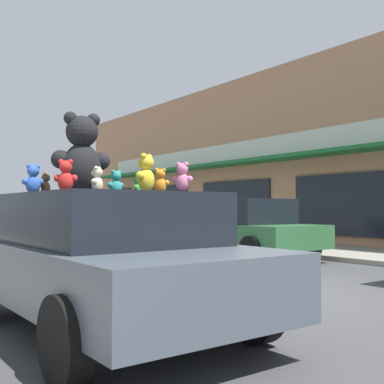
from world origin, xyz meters
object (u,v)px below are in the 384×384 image
object	(u,v)px
teddy_bear_cream	(97,180)
teddy_bear_orange	(160,181)
teddy_bear_pink	(183,177)
teddy_bear_yellow	(146,174)
plush_art_car	(106,257)
teddy_bear_blue	(33,180)
teddy_bear_giant	(82,155)
teddy_bear_teal	(116,183)
parked_car_far_center	(246,228)
teddy_bear_green	(138,186)
teddy_bear_red	(66,176)
teddy_bear_brown	(45,184)

from	to	relation	value
teddy_bear_cream	teddy_bear_orange	bearing A→B (deg)	121.45
teddy_bear_pink	teddy_bear_yellow	xyz separation A→B (m)	(-0.13, 0.45, 0.05)
plush_art_car	teddy_bear_yellow	distance (m)	1.04
teddy_bear_blue	teddy_bear_giant	bearing A→B (deg)	143.80
teddy_bear_giant	teddy_bear_cream	bearing A→B (deg)	95.92
teddy_bear_giant	teddy_bear_orange	xyz separation A→B (m)	(0.64, -0.64, -0.31)
teddy_bear_giant	teddy_bear_blue	distance (m)	0.61
teddy_bear_orange	teddy_bear_teal	xyz separation A→B (m)	(0.03, 1.11, 0.02)
teddy_bear_pink	teddy_bear_yellow	distance (m)	0.47
teddy_bear_orange	parked_car_far_center	distance (m)	7.36
teddy_bear_giant	teddy_bear_orange	size ratio (longest dim) A/B	3.25
teddy_bear_blue	teddy_bear_pink	distance (m)	1.92
plush_art_car	teddy_bear_cream	xyz separation A→B (m)	(-0.14, -0.07, 0.81)
teddy_bear_cream	teddy_bear_green	bearing A→B (deg)	173.34
teddy_bear_yellow	parked_car_far_center	xyz separation A→B (m)	(5.93, 5.06, -0.85)
teddy_bear_red	teddy_bear_teal	xyz separation A→B (m)	(1.11, 1.15, 0.01)
teddy_bear_cream	parked_car_far_center	bearing A→B (deg)	172.26
teddy_bear_red	parked_car_far_center	distance (m)	8.24
teddy_bear_pink	teddy_bear_cream	bearing A→B (deg)	-6.16
teddy_bear_pink	teddy_bear_yellow	size ratio (longest dim) A/B	0.71
plush_art_car	teddy_bear_green	bearing A→B (deg)	38.76
teddy_bear_pink	plush_art_car	bearing A→B (deg)	-15.05
teddy_bear_green	parked_car_far_center	bearing A→B (deg)	172.39
teddy_bear_orange	teddy_bear_yellow	world-z (taller)	teddy_bear_yellow
teddy_bear_green	teddy_bear_pink	bearing A→B (deg)	31.53
teddy_bear_green	teddy_bear_brown	distance (m)	1.11
teddy_bear_green	teddy_bear_cream	size ratio (longest dim) A/B	0.89
teddy_bear_yellow	plush_art_car	bearing A→B (deg)	-104.16
teddy_bear_pink	teddy_bear_brown	world-z (taller)	teddy_bear_pink
teddy_bear_teal	teddy_bear_yellow	bearing A→B (deg)	65.73
plush_art_car	teddy_bear_giant	world-z (taller)	teddy_bear_giant
teddy_bear_giant	teddy_bear_green	world-z (taller)	teddy_bear_giant
teddy_bear_pink	teddy_bear_teal	distance (m)	1.89
teddy_bear_cream	teddy_bear_red	bearing A→B (deg)	-17.42
teddy_bear_green	teddy_bear_brown	bearing A→B (deg)	-56.41
teddy_bear_blue	teddy_bear_yellow	distance (m)	1.46
teddy_bear_blue	teddy_bear_teal	size ratio (longest dim) A/B	1.02
teddy_bear_yellow	teddy_bear_brown	xyz separation A→B (m)	(-0.54, 1.37, -0.06)
teddy_bear_brown	parked_car_far_center	size ratio (longest dim) A/B	0.06
teddy_bear_red	teddy_bear_teal	size ratio (longest dim) A/B	0.94
teddy_bear_green	teddy_bear_red	bearing A→B (deg)	-9.67
teddy_bear_pink	teddy_bear_brown	size ratio (longest dim) A/B	1.09
teddy_bear_orange	teddy_bear_red	bearing A→B (deg)	45.36
teddy_bear_blue	teddy_bear_pink	xyz separation A→B (m)	(0.84, -1.72, -0.03)
teddy_bear_pink	teddy_bear_cream	size ratio (longest dim) A/B	0.99
teddy_bear_teal	teddy_bear_cream	bearing A→B (deg)	44.64
plush_art_car	teddy_bear_green	distance (m)	1.20
teddy_bear_giant	teddy_bear_teal	xyz separation A→B (m)	(0.66, 0.47, -0.28)
teddy_bear_pink	parked_car_far_center	xyz separation A→B (m)	(5.80, 5.51, -0.80)
teddy_bear_green	teddy_bear_yellow	bearing A→B (deg)	20.61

